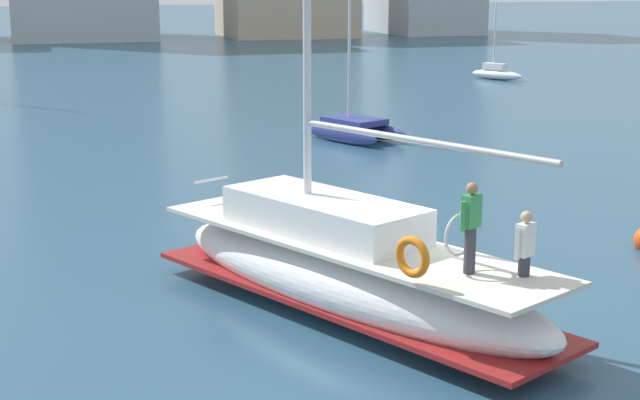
# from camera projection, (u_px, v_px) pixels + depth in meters

# --- Properties ---
(ground_plane) EXTENTS (400.00, 400.00, 0.00)m
(ground_plane) POSITION_uv_depth(u_px,v_px,m) (421.00, 308.00, 18.80)
(ground_plane) COLOR #284C66
(main_sailboat) EXTENTS (6.40, 9.67, 14.23)m
(main_sailboat) POSITION_uv_depth(u_px,v_px,m) (347.00, 267.00, 18.38)
(main_sailboat) COLOR white
(main_sailboat) RESTS_ON ground
(moored_catamaran) EXTENTS (2.51, 3.76, 4.63)m
(moored_catamaran) POSITION_uv_depth(u_px,v_px,m) (497.00, 73.00, 59.90)
(moored_catamaran) COLOR silver
(moored_catamaran) RESTS_ON ground
(moored_cutter_left) EXTENTS (3.61, 4.68, 6.95)m
(moored_cutter_left) POSITION_uv_depth(u_px,v_px,m) (354.00, 127.00, 37.81)
(moored_cutter_left) COLOR navy
(moored_cutter_left) RESTS_ON ground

